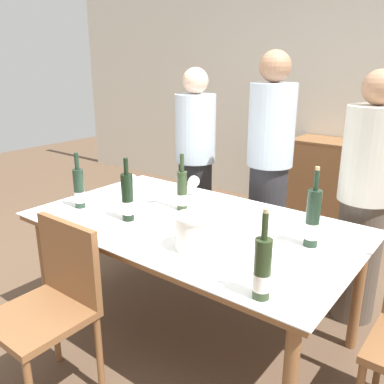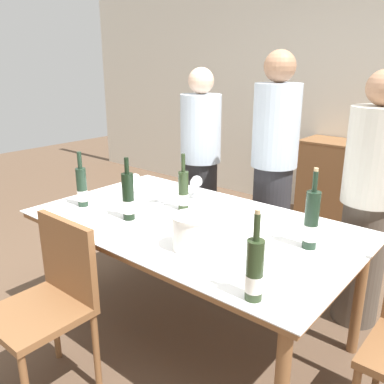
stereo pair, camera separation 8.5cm
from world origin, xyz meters
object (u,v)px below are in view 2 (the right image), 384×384
object	(u,v)px
dining_table	(192,231)
wine_glass_0	(159,190)
person_guest_right	(368,205)
chair_near_front	(51,296)
wine_glass_1	(135,180)
wine_glass_3	(197,182)
sideboard_cabinet	(359,187)
wine_bottle_0	(311,222)
wine_bottle_2	(255,271)
wine_glass_2	(195,184)
wine_bottle_3	(183,191)
person_host	(201,165)
person_guest_left	(273,171)
ice_bucket	(192,231)
wine_bottle_1	(128,198)
wine_bottle_4	(82,188)

from	to	relation	value
dining_table	wine_glass_0	distance (m)	0.42
wine_glass_0	person_guest_right	bearing A→B (deg)	31.08
dining_table	chair_near_front	world-z (taller)	chair_near_front
wine_glass_1	wine_glass_3	bearing A→B (deg)	34.93
sideboard_cabinet	wine_bottle_0	world-z (taller)	wine_bottle_0
wine_bottle_2	wine_glass_2	world-z (taller)	wine_bottle_2
wine_bottle_3	person_host	bearing A→B (deg)	122.26
sideboard_cabinet	dining_table	distance (m)	2.36
wine_bottle_0	sideboard_cabinet	bearing A→B (deg)	101.78
sideboard_cabinet	person_guest_right	bearing A→B (deg)	-71.16
wine_glass_1	person_host	distance (m)	0.76
person_guest_left	chair_near_front	bearing A→B (deg)	-98.59
ice_bucket	wine_bottle_3	bearing A→B (deg)	135.33
ice_bucket	chair_near_front	bearing A→B (deg)	-132.21
sideboard_cabinet	chair_near_front	bearing A→B (deg)	-98.00
wine_bottle_1	person_guest_right	size ratio (longest dim) A/B	0.23
wine_bottle_2	wine_glass_2	bearing A→B (deg)	140.29
wine_bottle_2	wine_glass_0	distance (m)	1.21
wine_bottle_0	wine_glass_2	size ratio (longest dim) A/B	2.70
wine_bottle_1	person_guest_left	world-z (taller)	person_guest_left
wine_bottle_3	wine_glass_0	world-z (taller)	wine_bottle_3
wine_glass_3	person_guest_left	xyz separation A→B (m)	(0.30, 0.52, 0.02)
wine_glass_2	wine_bottle_4	bearing A→B (deg)	-130.23
wine_bottle_4	person_guest_left	world-z (taller)	person_guest_left
ice_bucket	person_host	bearing A→B (deg)	127.16
wine_bottle_4	wine_glass_2	bearing A→B (deg)	49.77
wine_glass_2	person_guest_left	size ratio (longest dim) A/B	0.09
wine_glass_2	wine_bottle_1	bearing A→B (deg)	-97.87
wine_bottle_0	wine_glass_3	bearing A→B (deg)	163.77
dining_table	wine_bottle_3	size ratio (longest dim) A/B	5.27
ice_bucket	dining_table	bearing A→B (deg)	129.81
ice_bucket	wine_glass_3	world-z (taller)	ice_bucket
person_guest_left	wine_glass_3	bearing A→B (deg)	-119.62
sideboard_cabinet	wine_glass_1	bearing A→B (deg)	-110.62
ice_bucket	chair_near_front	world-z (taller)	ice_bucket
person_host	wine_bottle_0	bearing A→B (deg)	-30.80
ice_bucket	person_guest_right	distance (m)	1.16
sideboard_cabinet	wine_bottle_3	distance (m)	2.29
wine_bottle_3	wine_glass_1	size ratio (longest dim) A/B	2.40
wine_glass_0	person_host	world-z (taller)	person_host
wine_bottle_4	wine_bottle_1	bearing A→B (deg)	5.04
dining_table	wine_bottle_1	world-z (taller)	wine_bottle_1
wine_glass_2	person_host	xyz separation A→B (m)	(-0.42, 0.58, -0.05)
wine_bottle_2	person_guest_right	xyz separation A→B (m)	(0.04, 1.24, -0.06)
wine_bottle_0	chair_near_front	xyz separation A→B (m)	(-0.90, -0.89, -0.35)
sideboard_cabinet	chair_near_front	distance (m)	3.16
dining_table	wine_bottle_1	size ratio (longest dim) A/B	5.08
wine_bottle_4	wine_glass_3	distance (m)	0.75
dining_table	wine_glass_3	bearing A→B (deg)	126.20
wine_bottle_3	wine_glass_3	size ratio (longest dim) A/B	2.49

